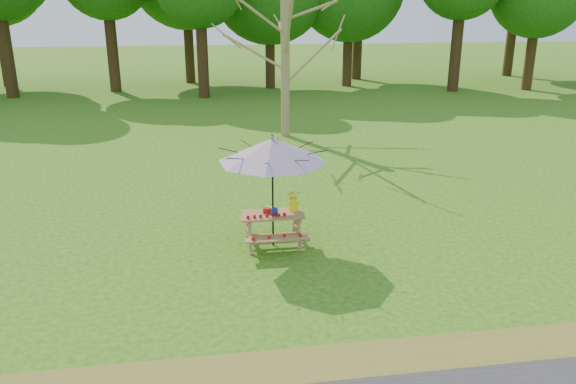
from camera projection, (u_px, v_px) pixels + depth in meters
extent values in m
plane|color=#236012|center=(180.00, 283.00, 9.66)|extent=(120.00, 120.00, 0.00)
cylinder|color=#906F4F|center=(285.00, 69.00, 19.76)|extent=(0.35, 0.35, 4.83)
cube|color=olive|center=(273.00, 214.00, 11.00)|extent=(1.20, 0.62, 0.04)
cube|color=olive|center=(277.00, 239.00, 10.57)|extent=(1.20, 0.22, 0.04)
cube|color=olive|center=(270.00, 218.00, 11.60)|extent=(1.20, 0.22, 0.04)
cylinder|color=black|center=(273.00, 192.00, 10.84)|extent=(0.04, 0.04, 2.25)
cone|color=teal|center=(272.00, 150.00, 10.58)|extent=(2.55, 2.55, 0.45)
sphere|color=teal|center=(272.00, 137.00, 10.50)|extent=(0.08, 0.08, 0.08)
cube|color=red|center=(267.00, 210.00, 11.01)|extent=(0.14, 0.12, 0.10)
cylinder|color=#142EA5|center=(275.00, 211.00, 10.91)|extent=(0.13, 0.13, 0.13)
cube|color=beige|center=(270.00, 209.00, 11.14)|extent=(0.13, 0.13, 0.07)
cylinder|color=#F8FF0D|center=(294.00, 206.00, 11.13)|extent=(0.20, 0.20, 0.20)
imported|color=#FFF428|center=(294.00, 196.00, 11.07)|extent=(0.29, 0.26, 0.30)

